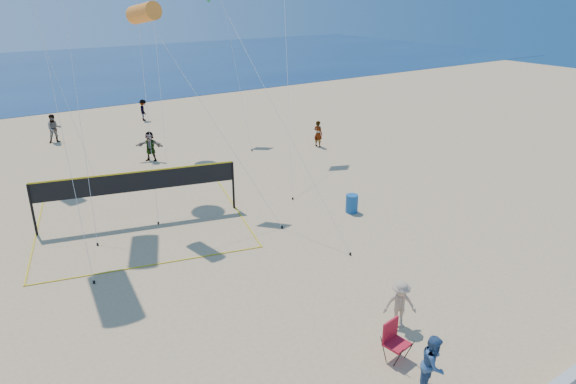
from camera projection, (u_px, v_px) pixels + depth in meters
ground at (367, 384)px, 12.90m from camera, size 120.00×120.00×0.00m
ocean at (11, 74)px, 60.60m from camera, size 140.00×50.00×0.03m
bystander_a at (433, 364)px, 12.40m from camera, size 0.96×0.88×1.60m
bystander_b at (400, 304)px, 14.87m from camera, size 1.10×0.99×1.48m
far_person_1 at (150, 146)px, 29.52m from camera, size 1.57×1.39×1.73m
far_person_2 at (318, 134)px, 32.24m from camera, size 0.56×0.70×1.65m
far_person_3 at (54, 129)px, 33.04m from camera, size 0.94×0.76×1.85m
far_person_4 at (143, 110)px, 38.74m from camera, size 0.76×1.11×1.59m
camp_chair at (394, 338)px, 13.60m from camera, size 0.68×0.81×1.25m
trash_barrel at (352, 204)px, 22.76m from camera, size 0.61×0.61×0.82m
volleyball_net at (138, 188)px, 21.49m from camera, size 10.19×10.08×2.24m
kite_2 at (144, 13)px, 19.41m from camera, size 4.15×4.86×8.88m
kite_4 at (221, 2)px, 21.37m from camera, size 1.78×8.70×10.21m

